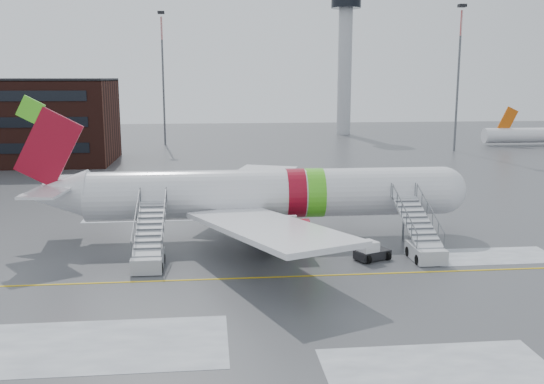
{
  "coord_description": "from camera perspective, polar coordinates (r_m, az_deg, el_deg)",
  "views": [
    {
      "loc": [
        0.3,
        -37.4,
        12.45
      ],
      "look_at": [
        4.89,
        6.87,
        4.0
      ],
      "focal_mm": 40.0,
      "sensor_mm": 36.0,
      "label": 1
    }
  ],
  "objects": [
    {
      "name": "airliner",
      "position": [
        47.28,
        -1.4,
        -0.27
      ],
      "size": [
        35.03,
        32.97,
        11.18
      ],
      "color": "white",
      "rests_on": "ground"
    },
    {
      "name": "light_mast_far_ne",
      "position": [
        107.8,
        17.16,
        11.02
      ],
      "size": [
        1.2,
        1.2,
        24.25
      ],
      "color": "#595B60",
      "rests_on": "ground"
    },
    {
      "name": "airstair_fwd",
      "position": [
        43.88,
        13.97,
        -4.61
      ],
      "size": [
        2.05,
        7.7,
        3.48
      ],
      "color": "silver",
      "rests_on": "ground"
    },
    {
      "name": "light_mast_far_n",
      "position": [
        115.71,
        -10.24,
        11.27
      ],
      "size": [
        1.2,
        1.2,
        24.25
      ],
      "color": "#595B60",
      "rests_on": "ground"
    },
    {
      "name": "ground",
      "position": [
        39.42,
        -6.11,
        -7.72
      ],
      "size": [
        260.0,
        260.0,
        0.0
      ],
      "primitive_type": "plane",
      "color": "#494C4F",
      "rests_on": "ground"
    },
    {
      "name": "control_tower",
      "position": [
        135.84,
        6.9,
        13.34
      ],
      "size": [
        6.4,
        6.4,
        30.0
      ],
      "color": "#B2B5BA",
      "rests_on": "ground"
    },
    {
      "name": "pushback_tug",
      "position": [
        42.58,
        9.26,
        -5.55
      ],
      "size": [
        2.7,
        2.42,
        1.36
      ],
      "color": "black",
      "rests_on": "ground"
    },
    {
      "name": "airstair_aft",
      "position": [
        41.54,
        -11.51,
        -5.38
      ],
      "size": [
        2.05,
        7.7,
        3.48
      ],
      "color": "#A9ABB0",
      "rests_on": "ground"
    }
  ]
}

